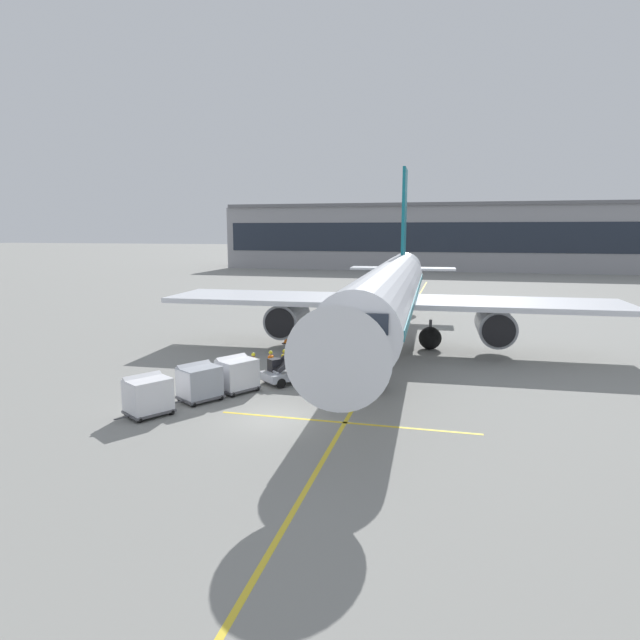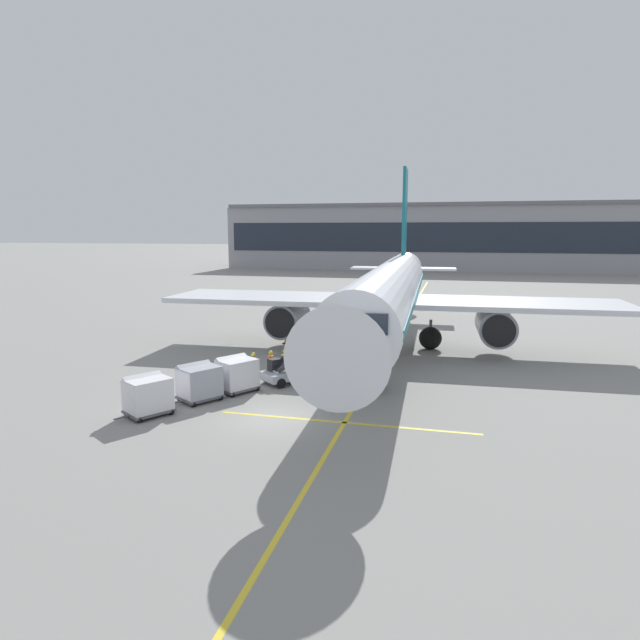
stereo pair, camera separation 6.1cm
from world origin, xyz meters
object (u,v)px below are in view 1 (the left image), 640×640
at_px(ground_crew_marshaller, 271,363).
at_px(safety_cone_engine_keepout, 287,339).
at_px(baggage_cart_lead, 237,373).
at_px(baggage_cart_second, 199,382).
at_px(parked_airplane, 389,294).
at_px(ground_crew_by_loader, 254,365).
at_px(belt_loader, 295,365).
at_px(baggage_cart_third, 148,395).
at_px(ground_crew_by_carts, 284,362).

height_order(ground_crew_marshaller, safety_cone_engine_keepout, ground_crew_marshaller).
bearing_deg(baggage_cart_lead, baggage_cart_second, -122.26).
distance_m(parked_airplane, baggage_cart_second, 16.59).
xyz_separation_m(ground_crew_by_loader, ground_crew_marshaller, (0.80, 0.71, 0.00)).
bearing_deg(belt_loader, baggage_cart_lead, -132.19).
distance_m(parked_airplane, baggage_cart_third, 19.49).
height_order(baggage_cart_lead, safety_cone_engine_keepout, baggage_cart_lead).
relative_size(belt_loader, safety_cone_engine_keepout, 6.80).
xyz_separation_m(belt_loader, ground_crew_by_carts, (-0.75, 0.41, 0.07)).
height_order(belt_loader, baggage_cart_third, belt_loader).
bearing_deg(belt_loader, ground_crew_by_carts, 151.28).
bearing_deg(baggage_cart_lead, safety_cone_engine_keepout, 95.34).
height_order(ground_crew_by_carts, ground_crew_marshaller, same).
relative_size(baggage_cart_lead, safety_cone_engine_keepout, 3.95).
xyz_separation_m(belt_loader, baggage_cart_second, (-3.69, -4.67, 0.07)).
bearing_deg(ground_crew_marshaller, safety_cone_engine_keepout, 102.41).
distance_m(baggage_cart_third, ground_crew_by_loader, 7.06).
bearing_deg(baggage_cart_second, baggage_cart_third, -116.97).
height_order(parked_airplane, belt_loader, parked_airplane).
height_order(baggage_cart_lead, baggage_cart_second, same).
distance_m(ground_crew_by_carts, ground_crew_marshaller, 0.84).
height_order(belt_loader, baggage_cart_second, belt_loader).
relative_size(ground_crew_by_loader, safety_cone_engine_keepout, 2.52).
distance_m(baggage_cart_lead, baggage_cart_second, 2.32).
relative_size(parked_airplane, belt_loader, 9.12).
relative_size(baggage_cart_lead, baggage_cart_third, 1.00).
xyz_separation_m(baggage_cart_lead, ground_crew_marshaller, (1.04, 2.61, -0.00)).
relative_size(baggage_cart_third, safety_cone_engine_keepout, 3.95).
distance_m(parked_airplane, safety_cone_engine_keepout, 8.71).
bearing_deg(ground_crew_by_carts, parked_airplane, 61.67).
bearing_deg(ground_crew_marshaller, baggage_cart_second, -116.52).
xyz_separation_m(baggage_cart_lead, ground_crew_by_loader, (0.24, 1.90, -0.00)).
distance_m(ground_crew_marshaller, safety_cone_engine_keepout, 10.42).
relative_size(belt_loader, baggage_cart_third, 1.72).
height_order(parked_airplane, baggage_cart_third, parked_airplane).
relative_size(belt_loader, ground_crew_by_carts, 2.69).
xyz_separation_m(baggage_cart_second, ground_crew_by_loader, (1.48, 3.85, -0.00)).
xyz_separation_m(belt_loader, baggage_cart_third, (-5.03, -7.29, 0.07)).
bearing_deg(ground_crew_by_carts, baggage_cart_third, -119.04).
distance_m(ground_crew_by_loader, safety_cone_engine_keepout, 10.98).
relative_size(belt_loader, baggage_cart_second, 1.72).
xyz_separation_m(baggage_cart_third, ground_crew_by_carts, (4.28, 7.70, -0.00)).
bearing_deg(baggage_cart_third, parked_airplane, 61.35).
distance_m(parked_airplane, ground_crew_by_carts, 10.88).
height_order(parked_airplane, baggage_cart_lead, parked_airplane).
bearing_deg(baggage_cart_lead, baggage_cart_third, -119.30).
relative_size(parked_airplane, ground_crew_marshaller, 24.56).
distance_m(belt_loader, ground_crew_by_carts, 0.86).
height_order(parked_airplane, safety_cone_engine_keepout, parked_airplane).
distance_m(belt_loader, safety_cone_engine_keepout, 10.71).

